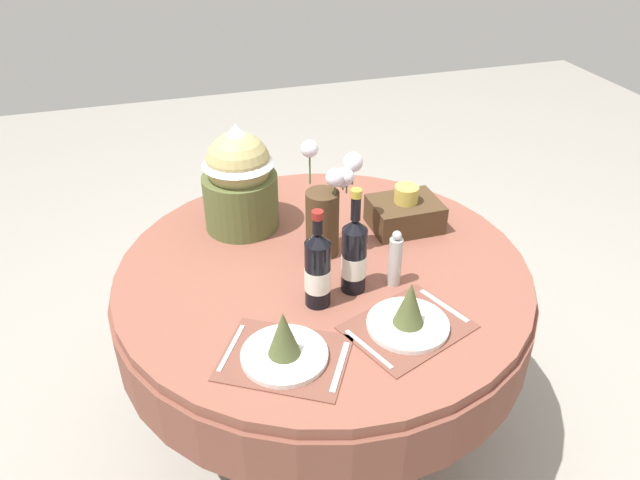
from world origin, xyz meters
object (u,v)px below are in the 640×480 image
wine_bottle_centre (354,255)px  wine_bottle_left (318,269)px  dining_table (323,300)px  flower_vase (327,209)px  pepper_mill (395,260)px  place_setting_left (284,345)px  place_setting_right (409,315)px  woven_basket_side_right (405,213)px  gift_tub_back_left (239,174)px

wine_bottle_centre → wine_bottle_left: bearing=-164.2°
dining_table → flower_vase: flower_vase is taller
wine_bottle_centre → pepper_mill: wine_bottle_centre is taller
place_setting_left → wine_bottle_centre: wine_bottle_centre is taller
place_setting_left → wine_bottle_centre: size_ratio=1.20×
dining_table → place_setting_right: (0.14, -0.37, 0.20)m
woven_basket_side_right → gift_tub_back_left: bearing=162.1°
place_setting_left → gift_tub_back_left: (0.02, 0.72, 0.16)m
place_setting_right → place_setting_left: bearing=-177.3°
pepper_mill → flower_vase: bearing=121.6°
place_setting_right → woven_basket_side_right: bearing=67.6°
place_setting_right → wine_bottle_centre: (-0.09, 0.22, 0.08)m
flower_vase → pepper_mill: bearing=-58.4°
flower_vase → wine_bottle_centre: bearing=-86.0°
dining_table → woven_basket_side_right: size_ratio=5.68×
place_setting_left → woven_basket_side_right: 0.80m
dining_table → place_setting_left: size_ratio=3.30×
flower_vase → wine_bottle_left: (-0.11, -0.27, -0.04)m
flower_vase → woven_basket_side_right: bearing=12.4°
wine_bottle_left → flower_vase: bearing=67.3°
place_setting_left → wine_bottle_left: size_ratio=1.31×
woven_basket_side_right → dining_table: bearing=-157.1°
woven_basket_side_right → pepper_mill: bearing=-118.9°
dining_table → gift_tub_back_left: size_ratio=3.52×
dining_table → flower_vase: bearing=65.3°
place_setting_right → flower_vase: 0.48m
wine_bottle_left → woven_basket_side_right: (0.43, 0.34, -0.07)m
place_setting_right → wine_bottle_left: bearing=139.1°
place_setting_right → pepper_mill: size_ratio=2.08×
pepper_mill → wine_bottle_centre: bearing=174.8°
wine_bottle_centre → place_setting_left: bearing=-139.6°
place_setting_left → pepper_mill: bearing=28.8°
place_setting_right → wine_bottle_centre: wine_bottle_centre is taller
place_setting_left → wine_bottle_left: bearing=52.7°
flower_vase → pepper_mill: (0.15, -0.24, -0.08)m
place_setting_right → pepper_mill: (0.04, 0.21, 0.04)m
dining_table → place_setting_right: place_setting_right is taller
wine_bottle_left → place_setting_right: bearing=-40.9°
flower_vase → woven_basket_side_right: (0.32, 0.07, -0.11)m
wine_bottle_centre → woven_basket_side_right: (0.31, 0.30, -0.07)m
place_setting_right → woven_basket_side_right: 0.57m
place_setting_right → wine_bottle_centre: size_ratio=1.16×
place_setting_right → flower_vase: bearing=103.1°
place_setting_left → wine_bottle_left: 0.27m
wine_bottle_left → dining_table: bearing=68.2°
wine_bottle_left → gift_tub_back_left: size_ratio=0.81×
wine_bottle_left → pepper_mill: wine_bottle_left is taller
wine_bottle_centre → flower_vase: bearing=94.0°
dining_table → woven_basket_side_right: 0.44m
gift_tub_back_left → woven_basket_side_right: (0.57, -0.18, -0.15)m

